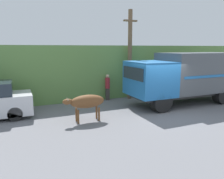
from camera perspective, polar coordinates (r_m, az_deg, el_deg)
ground_plane at (r=11.79m, az=13.03°, el=-5.81°), size 60.00×60.00×0.00m
hillside_embankment at (r=17.10m, az=0.06°, el=5.52°), size 32.00×5.28×3.47m
cargo_truck at (r=13.80m, az=19.04°, el=3.57°), size 7.12×2.51×3.03m
brown_cow at (r=9.98m, az=-6.68°, el=-3.21°), size 1.92×0.61×1.23m
pedestrian_on_hill at (r=13.92m, az=-1.18°, el=0.97°), size 0.35×0.35×1.67m
utility_pole at (r=14.27m, az=4.68°, el=9.26°), size 0.90×0.26×5.67m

